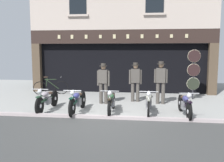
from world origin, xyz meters
TOP-DOWN VIEW (x-y plane):
  - ground at (0.00, -0.98)m, footprint 21.67×22.00m
  - shop_facade at (-0.00, 7.01)m, footprint 9.97×4.42m
  - motorcycle_left at (-2.40, 0.95)m, footprint 0.62×2.03m
  - motorcycle_center_left at (-1.18, 0.79)m, footprint 0.62×2.06m
  - motorcycle_center at (0.04, 0.89)m, footprint 0.62×1.95m
  - motorcycle_center_right at (1.37, 0.93)m, footprint 0.62×1.97m
  - motorcycle_right at (2.59, 0.79)m, footprint 0.62×1.93m
  - salesman_left at (-0.49, 2.39)m, footprint 0.55×0.33m
  - shopkeeper_center at (0.83, 2.99)m, footprint 0.56×0.34m
  - salesman_right at (1.89, 2.64)m, footprint 0.56×0.35m
  - tyre_sign_pole at (3.44, 3.83)m, footprint 0.58×0.06m
  - advert_board_near at (-2.39, 5.40)m, footprint 0.76×0.03m
  - leaning_bicycle at (-3.55, 4.30)m, footprint 1.71×0.64m

SIDE VIEW (x-z plane):
  - ground at x=0.00m, z-range -0.13..0.05m
  - leaning_bicycle at x=-3.55m, z-range -0.10..0.84m
  - motorcycle_right at x=2.59m, z-range -0.04..0.86m
  - motorcycle_center at x=0.04m, z-range -0.03..0.86m
  - motorcycle_center_right at x=1.37m, z-range -0.04..0.87m
  - motorcycle_left at x=-2.40m, z-range -0.04..0.87m
  - motorcycle_center_left at x=-1.18m, z-range -0.03..0.88m
  - salesman_left at x=-0.49m, z-range 0.09..1.79m
  - shopkeeper_center at x=0.83m, z-range 0.09..1.81m
  - salesman_right at x=1.89m, z-range 0.11..1.90m
  - tyre_sign_pole at x=3.44m, z-range 0.19..2.48m
  - shop_facade at x=0.00m, z-range -1.45..4.89m
  - advert_board_near at x=-2.39m, z-range 1.30..2.26m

